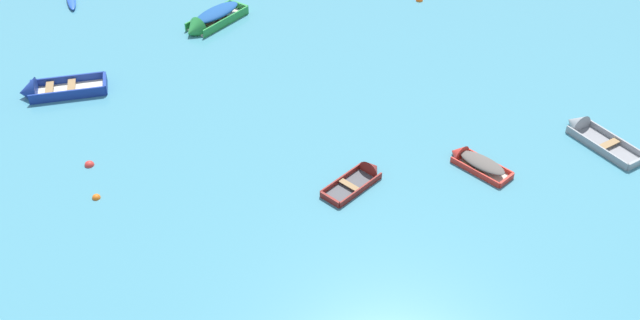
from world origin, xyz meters
TOP-DOWN VIEW (x-y plane):
  - rowboat_deep_blue_center at (-14.64, 24.50)m, footprint 4.54×2.96m
  - rowboat_green_far_back at (-8.34, 32.96)m, footprint 3.38×4.69m
  - rowboat_maroon_distant_center at (2.09, 20.08)m, footprint 2.69×3.19m
  - rowboat_red_cluster_outer at (6.75, 21.68)m, footprint 3.00×2.66m
  - rowboat_grey_outer_right at (12.16, 24.76)m, footprint 3.57×3.89m
  - mooring_buoy_midfield at (3.92, 38.24)m, footprint 0.45×0.45m
  - mooring_buoy_central at (-10.20, 19.22)m, footprint 0.43×0.43m
  - mooring_buoy_far_field at (-9.03, 17.13)m, footprint 0.36×0.36m

SIDE VIEW (x-z plane):
  - mooring_buoy_midfield at x=3.92m, z-range -0.22..0.22m
  - mooring_buoy_central at x=-10.20m, z-range -0.22..0.22m
  - mooring_buoy_far_field at x=-9.03m, z-range -0.18..0.18m
  - rowboat_maroon_distant_center at x=2.09m, z-range -0.39..0.66m
  - rowboat_grey_outer_right at x=12.16m, z-range -0.44..0.78m
  - rowboat_red_cluster_outer at x=6.75m, z-range -0.28..0.73m
  - rowboat_deep_blue_center at x=-14.64m, z-range -0.48..0.96m
  - rowboat_green_far_back at x=-8.34m, z-range -0.30..1.07m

